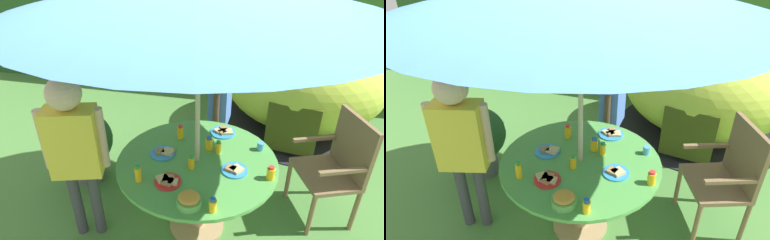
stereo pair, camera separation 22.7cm
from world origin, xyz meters
TOP-DOWN VIEW (x-y plane):
  - ground_plane at (0.00, 0.00)m, footprint 10.00×10.00m
  - hedge_backdrop at (0.00, 3.19)m, footprint 9.00×0.70m
  - garden_table at (0.00, 0.00)m, footprint 1.25×1.25m
  - wooden_chair at (1.13, 0.44)m, footprint 0.59×0.63m
  - dome_tent at (0.93, 2.08)m, footprint 2.33×2.33m
  - potted_plant at (-1.23, 0.39)m, footprint 0.55×0.55m
  - child_in_blue_shirt at (0.04, 0.89)m, footprint 0.22×0.43m
  - child_in_yellow_shirt at (-0.88, -0.26)m, footprint 0.47×0.30m
  - snack_bowl at (0.05, -0.49)m, footprint 0.17×0.17m
  - plate_near_right at (0.30, -0.07)m, footprint 0.20×0.20m
  - plate_mid_left at (0.14, 0.44)m, footprint 0.22×0.22m
  - plate_mid_right at (-0.28, 0.02)m, footprint 0.20×0.20m
  - plate_near_left at (-0.15, -0.31)m, footprint 0.19×0.19m
  - juice_bottle_far_left at (-0.35, -0.34)m, footprint 0.05×0.05m
  - juice_bottle_far_right at (-0.21, 0.28)m, footprint 0.06×0.06m
  - juice_bottle_center_front at (0.21, -0.51)m, footprint 0.05×0.05m
  - juice_bottle_center_back at (-0.02, -0.11)m, footprint 0.05×0.05m
  - juice_bottle_front_edge at (0.14, 0.13)m, footprint 0.05×0.05m
  - juice_bottle_back_edge at (0.06, 0.16)m, footprint 0.06×0.06m
  - juice_bottle_spot_a at (0.56, -0.10)m, footprint 0.06×0.06m
  - cup_near at (0.47, 0.25)m, footprint 0.06×0.06m

SIDE VIEW (x-z plane):
  - ground_plane at x=0.00m, z-range -0.02..0.00m
  - potted_plant at x=-1.23m, z-range 0.06..0.81m
  - wooden_chair at x=1.13m, z-range 0.06..1.04m
  - garden_table at x=0.00m, z-range 0.20..0.92m
  - dome_tent at x=0.93m, z-range -0.01..1.31m
  - plate_mid_right at x=-0.28m, z-range 0.71..0.75m
  - plate_near_right at x=0.30m, z-range 0.71..0.75m
  - plate_mid_left at x=0.14m, z-range 0.71..0.75m
  - plate_near_left at x=-0.15m, z-range 0.72..0.75m
  - cup_near at x=0.47m, z-range 0.72..0.79m
  - snack_bowl at x=0.05m, z-range 0.72..0.80m
  - juice_bottle_center_front at x=0.21m, z-range 0.71..0.82m
  - juice_bottle_spot_a at x=0.56m, z-range 0.71..0.82m
  - juice_bottle_center_back at x=-0.02m, z-range 0.71..0.82m
  - juice_bottle_front_edge at x=0.14m, z-range 0.71..0.82m
  - juice_bottle_back_edge at x=0.06m, z-range 0.71..0.83m
  - juice_bottle_far_right at x=-0.21m, z-range 0.71..0.84m
  - juice_bottle_far_left at x=-0.35m, z-range 0.71..0.85m
  - child_in_blue_shirt at x=0.04m, z-range 0.18..1.46m
  - hedge_backdrop at x=0.00m, z-range 0.00..1.64m
  - child_in_yellow_shirt at x=-0.88m, z-range 0.20..1.64m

